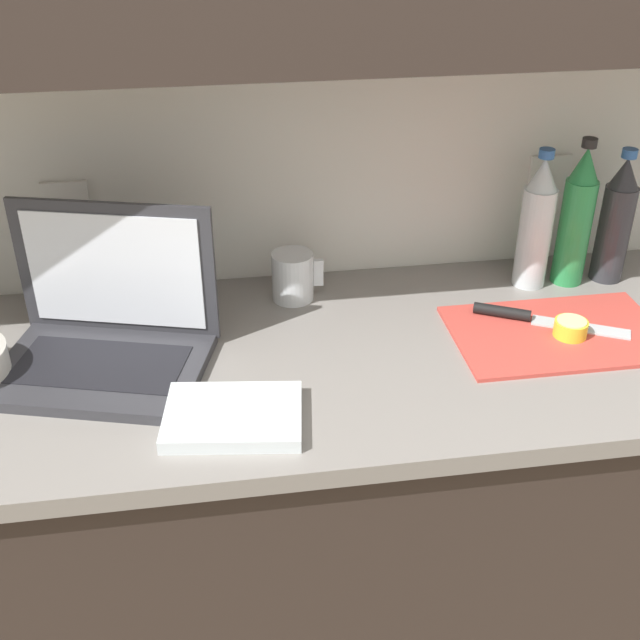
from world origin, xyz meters
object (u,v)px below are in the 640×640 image
object	(u,v)px
bottle_green_soda	(616,221)
bottle_oil_tall	(576,218)
measuring_cup	(293,276)
knife	(525,316)
bottle_water_clear	(536,225)
laptop	(107,328)
cutting_board	(558,334)
lemon_half_cut	(571,328)

from	to	relation	value
bottle_green_soda	bottle_oil_tall	xyz separation A→B (m)	(-0.09, -0.00, 0.01)
bottle_green_soda	measuring_cup	bearing A→B (deg)	178.93
measuring_cup	knife	bearing A→B (deg)	-21.31
knife	bottle_water_clear	world-z (taller)	bottle_water_clear
bottle_water_clear	laptop	bearing A→B (deg)	-169.34
knife	measuring_cup	size ratio (longest dim) A/B	2.61
knife	bottle_oil_tall	world-z (taller)	bottle_oil_tall
cutting_board	knife	distance (m)	0.07
laptop	bottle_water_clear	distance (m)	0.87
cutting_board	bottle_oil_tall	distance (m)	0.27
bottle_green_soda	bottle_oil_tall	world-z (taller)	bottle_oil_tall
cutting_board	knife	world-z (taller)	knife
bottle_oil_tall	bottle_water_clear	xyz separation A→B (m)	(-0.09, 0.00, -0.01)
laptop	measuring_cup	world-z (taller)	laptop
bottle_oil_tall	bottle_green_soda	bearing A→B (deg)	0.00
knife	bottle_green_soda	xyz separation A→B (m)	(0.24, 0.16, 0.12)
cutting_board	lemon_half_cut	world-z (taller)	lemon_half_cut
lemon_half_cut	bottle_oil_tall	bearing A→B (deg)	67.91
lemon_half_cut	cutting_board	bearing A→B (deg)	134.52
laptop	lemon_half_cut	world-z (taller)	laptop
lemon_half_cut	bottle_water_clear	world-z (taller)	bottle_water_clear
laptop	knife	world-z (taller)	laptop
laptop	cutting_board	bearing A→B (deg)	12.70
cutting_board	lemon_half_cut	xyz separation A→B (m)	(0.02, -0.02, 0.02)
bottle_water_clear	bottle_oil_tall	bearing A→B (deg)	-0.00
bottle_green_soda	measuring_cup	world-z (taller)	bottle_green_soda
bottle_oil_tall	bottle_water_clear	bearing A→B (deg)	180.00
laptop	knife	size ratio (longest dim) A/B	1.54
bottle_water_clear	cutting_board	bearing A→B (deg)	-95.77
cutting_board	bottle_oil_tall	xyz separation A→B (m)	(0.11, 0.21, 0.14)
knife	bottle_green_soda	bearing A→B (deg)	59.78
bottle_water_clear	knife	bearing A→B (deg)	-113.76
knife	lemon_half_cut	size ratio (longest dim) A/B	4.39
laptop	bottle_green_soda	world-z (taller)	bottle_green_soda
cutting_board	measuring_cup	bearing A→B (deg)	155.17
bottle_green_soda	bottle_oil_tall	distance (m)	0.09
laptop	cutting_board	size ratio (longest dim) A/B	1.05
laptop	bottle_oil_tall	xyz separation A→B (m)	(0.94, 0.16, 0.08)
bottle_green_soda	bottle_water_clear	world-z (taller)	bottle_water_clear
bottle_water_clear	measuring_cup	size ratio (longest dim) A/B	2.82
cutting_board	lemon_half_cut	bearing A→B (deg)	-45.48
lemon_half_cut	bottle_green_soda	distance (m)	0.31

